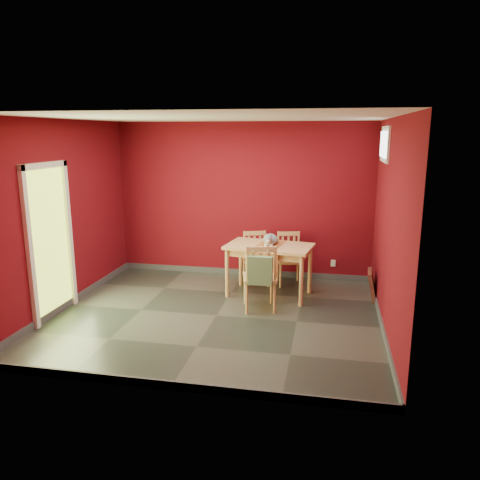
% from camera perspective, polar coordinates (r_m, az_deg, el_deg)
% --- Properties ---
extents(ground, '(4.50, 4.50, 0.00)m').
position_cam_1_polar(ground, '(6.67, -2.89, -9.17)').
color(ground, '#2D342D').
rests_on(ground, ground).
extents(room_shell, '(4.50, 4.50, 4.50)m').
position_cam_1_polar(room_shell, '(6.65, -2.89, -8.77)').
color(room_shell, '#5D0911').
rests_on(room_shell, ground).
extents(doorway, '(0.06, 1.01, 2.13)m').
position_cam_1_polar(doorway, '(6.86, -22.22, 0.34)').
color(doorway, '#B7D838').
rests_on(doorway, ground).
extents(window, '(0.05, 0.90, 0.50)m').
position_cam_1_polar(window, '(7.03, 17.23, 11.09)').
color(window, white).
rests_on(window, room_shell).
extents(outlet_plate, '(0.08, 0.02, 0.12)m').
position_cam_1_polar(outlet_plate, '(8.28, 11.29, -2.79)').
color(outlet_plate, silver).
rests_on(outlet_plate, room_shell).
extents(dining_table, '(1.40, 0.95, 0.81)m').
position_cam_1_polar(dining_table, '(7.28, 3.59, -1.38)').
color(dining_table, tan).
rests_on(dining_table, ground).
extents(table_runner, '(0.46, 0.79, 0.37)m').
position_cam_1_polar(table_runner, '(7.15, 3.47, -1.28)').
color(table_runner, '#B25F2E').
rests_on(table_runner, dining_table).
extents(chair_far_left, '(0.52, 0.52, 0.88)m').
position_cam_1_polar(chair_far_left, '(7.90, 1.93, -2.15)').
color(chair_far_left, tan).
rests_on(chair_far_left, ground).
extents(chair_far_right, '(0.50, 0.50, 0.88)m').
position_cam_1_polar(chair_far_right, '(7.93, 6.03, -2.19)').
color(chair_far_right, tan).
rests_on(chair_far_right, ground).
extents(chair_near, '(0.55, 0.55, 0.98)m').
position_cam_1_polar(chair_near, '(6.70, 2.45, -4.48)').
color(chair_near, tan).
rests_on(chair_near, ground).
extents(tote_bag, '(0.34, 0.20, 0.47)m').
position_cam_1_polar(tote_bag, '(6.44, 2.47, -3.72)').
color(tote_bag, '#62895B').
rests_on(tote_bag, chair_near).
extents(cat, '(0.26, 0.47, 0.23)m').
position_cam_1_polar(cat, '(7.24, 3.71, 0.31)').
color(cat, slate).
rests_on(cat, table_runner).
extents(picture_frame, '(0.18, 0.46, 0.45)m').
position_cam_1_polar(picture_frame, '(7.50, 15.78, -5.29)').
color(picture_frame, brown).
rests_on(picture_frame, ground).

